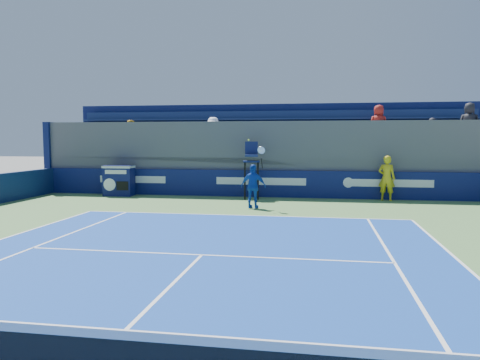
% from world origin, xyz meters
% --- Properties ---
extents(ball_person, '(0.79, 0.64, 1.90)m').
position_xyz_m(ball_person, '(5.34, 16.70, 0.96)').
color(ball_person, yellow).
rests_on(ball_person, apron).
extents(back_hoarding, '(20.40, 0.21, 1.20)m').
position_xyz_m(back_hoarding, '(0.00, 17.10, 0.60)').
color(back_hoarding, '#0D154E').
rests_on(back_hoarding, ground).
extents(match_clock, '(1.34, 0.77, 1.40)m').
position_xyz_m(match_clock, '(-6.42, 16.45, 0.74)').
color(match_clock, '#0F154E').
rests_on(match_clock, ground).
extents(umpire_chair, '(0.80, 0.80, 2.48)m').
position_xyz_m(umpire_chair, '(-0.32, 16.37, 1.53)').
color(umpire_chair, black).
rests_on(umpire_chair, ground).
extents(tennis_player, '(1.00, 0.54, 2.57)m').
position_xyz_m(tennis_player, '(0.14, 13.64, 0.84)').
color(tennis_player, '#1546B0').
rests_on(tennis_player, apron).
extents(stadium_seating, '(21.00, 4.05, 4.40)m').
position_xyz_m(stadium_seating, '(0.03, 19.14, 1.84)').
color(stadium_seating, '#4D4D52').
rests_on(stadium_seating, ground).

